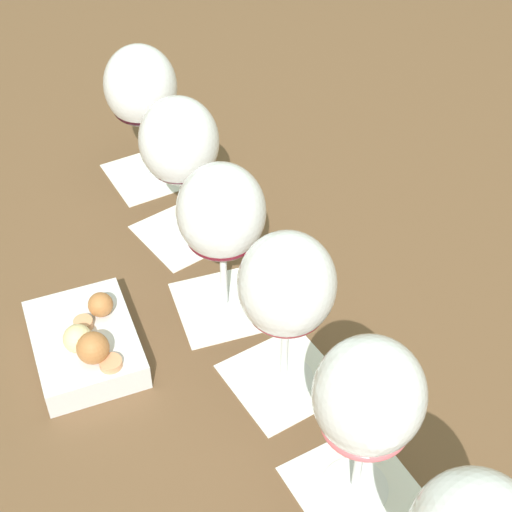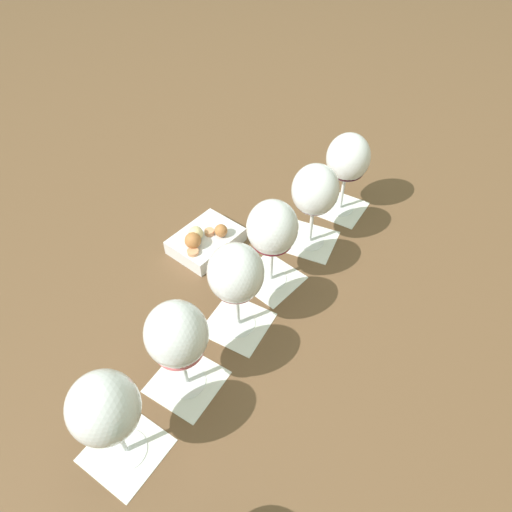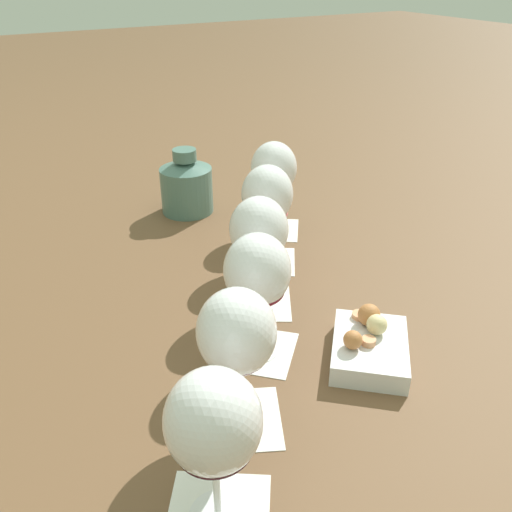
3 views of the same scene
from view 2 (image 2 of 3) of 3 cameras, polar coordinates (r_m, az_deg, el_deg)
name	(u,v)px [view 2 (image 2 of 3)]	position (r m, az deg, el deg)	size (l,w,h in m)	color
ground_plane	(255,303)	(0.90, -0.09, -5.85)	(8.00, 8.00, 0.00)	brown
tasting_card_0	(126,450)	(0.78, -15.92, -22.31)	(0.15, 0.15, 0.00)	white
tasting_card_1	(187,382)	(0.81, -8.64, -15.26)	(0.15, 0.15, 0.00)	white
tasting_card_2	(238,323)	(0.87, -2.25, -8.41)	(0.15, 0.15, 0.00)	white
tasting_card_3	(271,279)	(0.94, 1.84, -2.85)	(0.16, 0.16, 0.00)	white
tasting_card_4	(309,241)	(1.02, 6.68, 1.90)	(0.15, 0.15, 0.00)	white
tasting_card_5	(340,208)	(1.12, 10.41, 5.95)	(0.15, 0.15, 0.00)	white
wine_glass_0	(105,411)	(0.66, -18.32, -17.88)	(0.10, 0.10, 0.20)	white
wine_glass_1	(177,337)	(0.70, -9.85, -9.90)	(0.10, 0.10, 0.20)	white
wine_glass_2	(236,276)	(0.76, -2.54, -2.55)	(0.10, 0.10, 0.20)	white
wine_glass_3	(272,231)	(0.84, 2.05, 3.17)	(0.10, 0.10, 0.20)	white
wine_glass_4	(315,193)	(0.93, 7.37, 7.81)	(0.10, 0.10, 0.20)	white
wine_glass_5	(348,161)	(1.04, 11.39, 11.61)	(0.10, 0.10, 0.20)	white
snack_dish	(205,240)	(0.99, -6.37, 1.97)	(0.18, 0.18, 0.07)	silver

